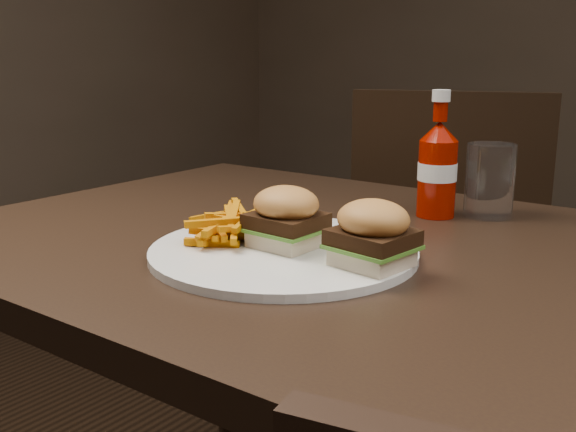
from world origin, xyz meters
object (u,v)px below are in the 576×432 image
Objects in this scene: dining_table at (356,258)px; ketchup_bottle at (437,179)px; plate at (283,252)px; chair_far at (448,276)px; tumbler at (490,182)px.

ketchup_bottle is (0.02, 0.21, 0.08)m from dining_table.
chair_far is at bearing 99.97° from plate.
chair_far is 0.77m from ketchup_bottle.
dining_table is at bearing -107.33° from tumbler.
dining_table reaches higher than chair_far.
dining_table is 0.11m from plate.
chair_far is 1.01m from plate.
chair_far is at bearing 104.31° from dining_table.
dining_table is 2.62× the size of chair_far.
ketchup_bottle reaches higher than tumbler.
plate is (-0.05, -0.10, 0.03)m from dining_table.
dining_table is at bearing -94.62° from ketchup_bottle.
plate is 0.39m from tumbler.
plate is (0.16, -0.94, 0.33)m from chair_far.
ketchup_bottle reaches higher than plate.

